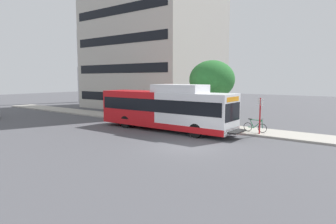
{
  "coord_description": "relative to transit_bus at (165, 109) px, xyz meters",
  "views": [
    {
      "loc": [
        -14.34,
        -9.26,
        4.11
      ],
      "look_at": [
        2.87,
        3.57,
        1.6
      ],
      "focal_mm": 30.81,
      "sensor_mm": 36.0,
      "label": 1
    }
  ],
  "objects": [
    {
      "name": "ground_plane",
      "position": [
        -3.74,
        3.51,
        -1.7
      ],
      "size": [
        120.0,
        120.0,
        0.0
      ],
      "primitive_type": "plane",
      "color": "#4C4C51"
    },
    {
      "name": "transit_bus",
      "position": [
        0.0,
        0.0,
        0.0
      ],
      "size": [
        2.58,
        12.25,
        3.65
      ],
      "color": "white",
      "rests_on": "ground"
    },
    {
      "name": "bus_stop_sign_pole",
      "position": [
        2.22,
        -6.82,
        -0.05
      ],
      "size": [
        0.1,
        0.36,
        2.6
      ],
      "color": "red",
      "rests_on": "sidewalk_curb"
    },
    {
      "name": "street_tree_near_stop",
      "position": [
        4.1,
        -1.92,
        2.29
      ],
      "size": [
        3.88,
        3.88,
        5.52
      ],
      "color": "#4C3823",
      "rests_on": "sidewalk_curb"
    },
    {
      "name": "sidewalk_curb",
      "position": [
        3.26,
        1.51,
        -1.63
      ],
      "size": [
        3.0,
        56.0,
        0.14
      ],
      "primitive_type": "cube",
      "color": "#A8A399",
      "rests_on": "ground"
    },
    {
      "name": "lattice_comm_tower",
      "position": [
        13.13,
        28.36,
        7.11
      ],
      "size": [
        1.1,
        1.1,
        26.68
      ],
      "color": "#B7B7BC",
      "rests_on": "ground"
    },
    {
      "name": "bicycle_parked",
      "position": [
        2.75,
        -6.31,
        -1.14
      ],
      "size": [
        0.52,
        1.76,
        1.02
      ],
      "color": "black",
      "rests_on": "sidewalk_curb"
    },
    {
      "name": "apartment_tower_backdrop",
      "position": [
        14.35,
        12.87,
        12.49
      ],
      "size": [
        13.99,
        16.57,
        28.39
      ],
      "color": "#BCB7AD",
      "rests_on": "ground"
    }
  ]
}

